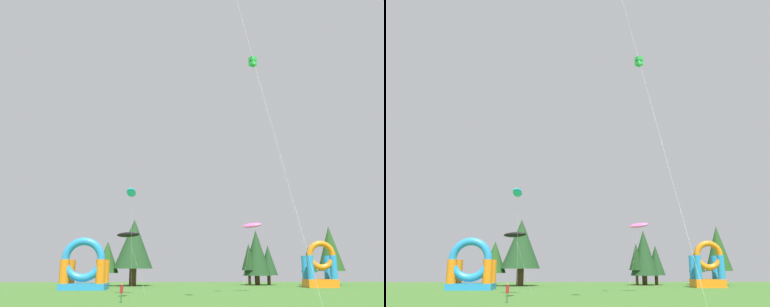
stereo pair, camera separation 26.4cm
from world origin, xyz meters
TOP-DOWN VIEW (x-y plane):
  - kite_cyan_parafoil at (-5.88, 10.72)m, footprint 1.20×3.07m
  - kite_pink_parafoil at (8.04, 22.39)m, footprint 2.71×1.57m
  - kite_green_box at (6.82, 11.53)m, footprint 6.89×3.94m
  - kite_black_parafoil at (-6.91, 18.89)m, footprint 3.60×1.57m
  - person_far_side at (-6.06, 7.48)m, footprint 0.28×0.28m
  - inflatable_red_slide at (20.21, 34.44)m, footprint 4.48×3.70m
  - inflatable_orange_dome at (-13.67, 28.62)m, footprint 5.99×4.58m
  - tree_row_0 at (-12.61, 41.24)m, footprint 3.79×3.79m
  - tree_row_1 at (-8.36, 41.21)m, footprint 6.37×6.37m
  - tree_row_2 at (11.00, 43.16)m, footprint 2.55×2.55m
  - tree_row_3 at (12.43, 43.80)m, footprint 4.70×4.70m
  - tree_row_4 at (14.53, 44.33)m, footprint 3.13×3.13m
  - tree_row_5 at (21.39, 43.56)m, footprint 2.74×2.74m
  - tree_row_6 at (24.94, 42.73)m, footprint 4.46×4.46m

SIDE VIEW (x-z plane):
  - person_far_side at x=-6.06m, z-range 0.15..1.74m
  - inflatable_orange_dome at x=-13.67m, z-range -0.92..5.85m
  - inflatable_red_slide at x=20.21m, z-range -0.87..5.89m
  - tree_row_4 at x=14.53m, z-range 0.77..7.35m
  - tree_row_5 at x=21.39m, z-range 1.01..7.34m
  - tree_row_0 at x=-12.61m, z-range 0.96..8.00m
  - tree_row_2 at x=11.00m, z-range 1.15..8.02m
  - tree_row_3 at x=12.43m, z-range 0.74..9.89m
  - tree_row_6 at x=24.94m, z-range 1.11..10.89m
  - kite_black_parafoil at x=-6.91m, z-range 3.04..9.98m
  - tree_row_1 at x=-8.36m, z-range 1.30..11.94m
  - kite_pink_parafoil at x=8.04m, z-range 3.72..12.20m
  - kite_cyan_parafoil at x=-5.88m, z-range 4.71..15.25m
  - kite_green_box at x=6.82m, z-range 12.03..37.29m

